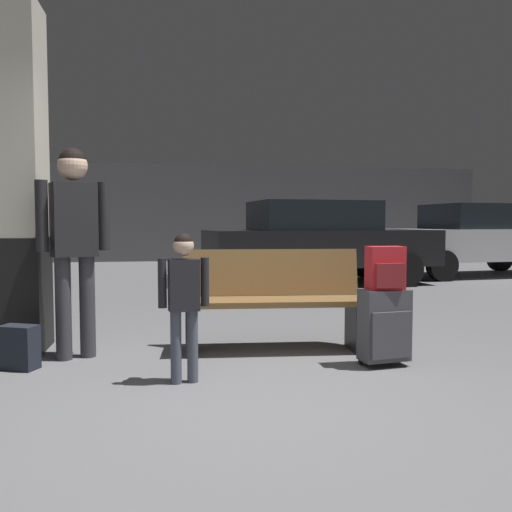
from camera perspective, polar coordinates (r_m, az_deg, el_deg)
The scene contains 11 objects.
ground_plane at distance 7.30m, azimuth -5.12°, elevation -5.78°, with size 18.00×18.00×0.10m, color slate.
garage_back_wall at distance 16.05m, azimuth -7.39°, elevation 4.48°, with size 18.00×0.12×2.80m, color #565658.
structural_pillar at distance 5.23m, azimuth -24.38°, elevation 7.23°, with size 0.57×0.57×3.02m.
bench at distance 4.84m, azimuth 1.78°, elevation -4.64°, with size 1.64×0.65×0.89m.
suitcase at distance 4.44m, azimuth 13.31°, elevation -7.09°, with size 0.40×0.28×0.60m.
backpack_bright at distance 4.38m, azimuth 13.39°, elevation -1.29°, with size 0.28×0.20×0.34m.
child at distance 3.85m, azimuth -7.57°, elevation -3.67°, with size 0.36×0.20×1.06m.
adult at distance 4.73m, azimuth -18.50°, elevation 2.65°, with size 0.56×0.32×1.74m.
backpack_dark_floor at distance 4.63m, azimuth -23.48°, elevation -8.78°, with size 0.32×0.28×0.34m.
parked_car_side at distance 12.45m, azimuth 22.02°, elevation 1.79°, with size 4.25×2.11×1.51m.
parked_car_near at distance 10.01m, azimuth 6.49°, elevation 1.66°, with size 4.26×2.13×1.51m.
Camera 1 is at (-0.50, -3.18, 1.13)m, focal length 38.26 mm.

